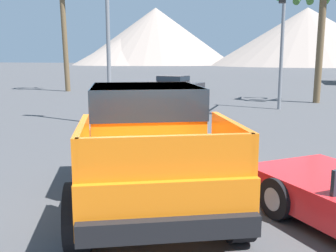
% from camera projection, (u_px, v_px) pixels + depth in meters
% --- Properties ---
extents(ground_plane, '(320.00, 320.00, 0.00)m').
position_uv_depth(ground_plane, '(145.00, 195.00, 6.99)').
color(ground_plane, '#424244').
extents(orange_pickup_truck, '(3.79, 5.12, 1.93)m').
position_uv_depth(orange_pickup_truck, '(148.00, 137.00, 6.65)').
color(orange_pickup_truck, orange).
rests_on(orange_pickup_truck, ground_plane).
extents(parked_car_dark, '(4.42, 2.47, 1.20)m').
position_uv_depth(parked_car_dark, '(172.00, 84.00, 26.92)').
color(parked_car_dark, '#232328').
rests_on(parked_car_dark, ground_plane).
extents(traffic_light_main, '(0.38, 3.67, 5.67)m').
position_uv_depth(traffic_light_main, '(282.00, 21.00, 16.67)').
color(traffic_light_main, slate).
rests_on(traffic_light_main, ground_plane).
extents(palm_tree_leaning, '(2.77, 2.84, 6.57)m').
position_uv_depth(palm_tree_leaning, '(321.00, 8.00, 20.43)').
color(palm_tree_leaning, brown).
rests_on(palm_tree_leaning, ground_plane).
extents(distant_mountain_range, '(106.55, 63.22, 19.66)m').
position_uv_depth(distant_mountain_range, '(230.00, 39.00, 128.54)').
color(distant_mountain_range, gray).
rests_on(distant_mountain_range, ground_plane).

